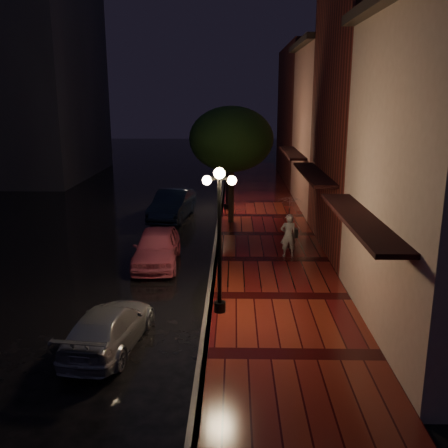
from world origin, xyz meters
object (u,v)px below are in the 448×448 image
(streetlamp_near, at_px, (220,232))
(navy_car, at_px, (173,205))
(parking_meter, at_px, (220,225))
(streetlamp_far, at_px, (227,166))
(pink_car, at_px, (157,247))
(street_tree, at_px, (231,141))
(woman_with_umbrella, at_px, (289,217))
(silver_car, at_px, (109,327))

(streetlamp_near, bearing_deg, navy_car, 103.29)
(navy_car, bearing_deg, parking_meter, -55.38)
(streetlamp_far, distance_m, pink_car, 9.86)
(streetlamp_near, distance_m, navy_car, 12.63)
(street_tree, bearing_deg, navy_car, 159.53)
(streetlamp_near, height_order, street_tree, street_tree)
(woman_with_umbrella, bearing_deg, parking_meter, -33.56)
(streetlamp_near, distance_m, parking_meter, 7.14)
(parking_meter, bearing_deg, silver_car, -101.69)
(pink_car, bearing_deg, street_tree, 63.15)
(streetlamp_far, height_order, pink_car, streetlamp_far)
(parking_meter, bearing_deg, woman_with_umbrella, -25.14)
(pink_car, relative_size, woman_with_umbrella, 1.71)
(woman_with_umbrella, bearing_deg, streetlamp_far, -77.12)
(navy_car, bearing_deg, streetlamp_far, 40.11)
(streetlamp_near, relative_size, streetlamp_far, 1.00)
(streetlamp_far, relative_size, navy_car, 0.92)
(streetlamp_near, distance_m, silver_car, 3.99)
(streetlamp_far, bearing_deg, parking_meter, -91.63)
(streetlamp_near, height_order, pink_car, streetlamp_near)
(street_tree, xyz_separation_m, woman_with_umbrella, (2.32, -5.63, -2.48))
(woman_with_umbrella, bearing_deg, pink_car, 3.91)
(navy_car, height_order, silver_car, navy_car)
(streetlamp_near, relative_size, parking_meter, 3.02)
(silver_car, bearing_deg, navy_car, -82.50)
(streetlamp_near, xyz_separation_m, streetlamp_far, (0.00, 14.00, 0.00))
(streetlamp_near, bearing_deg, street_tree, 88.65)
(streetlamp_near, height_order, parking_meter, streetlamp_near)
(pink_car, bearing_deg, streetlamp_near, -63.76)
(navy_car, distance_m, silver_car, 14.12)
(street_tree, xyz_separation_m, pink_car, (-2.84, -6.32, -3.53))
(silver_car, bearing_deg, woman_with_umbrella, -119.13)
(street_tree, bearing_deg, streetlamp_near, -91.35)
(streetlamp_far, distance_m, street_tree, 3.44)
(woman_with_umbrella, distance_m, parking_meter, 3.29)
(woman_with_umbrella, relative_size, parking_meter, 1.71)
(pink_car, xyz_separation_m, parking_meter, (2.38, 2.29, 0.30))
(street_tree, bearing_deg, silver_car, -103.37)
(silver_car, bearing_deg, street_tree, -96.09)
(street_tree, relative_size, pink_car, 1.39)
(navy_car, bearing_deg, silver_car, -82.33)
(streetlamp_far, distance_m, parking_meter, 7.22)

